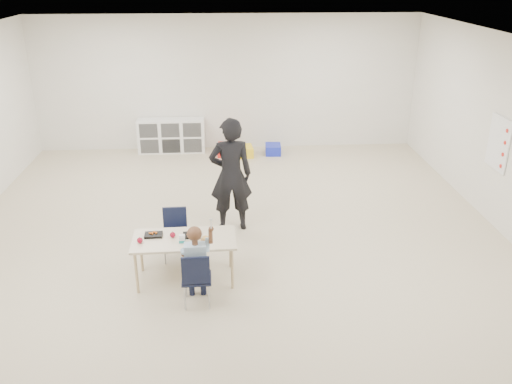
{
  "coord_description": "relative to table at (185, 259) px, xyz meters",
  "views": [
    {
      "loc": [
        -0.1,
        -6.85,
        3.7
      ],
      "look_at": [
        0.32,
        -0.09,
        0.85
      ],
      "focal_mm": 38.0,
      "sensor_mm": 36.0,
      "label": 1
    }
  ],
  "objects": [
    {
      "name": "chair_far",
      "position": [
        -0.16,
        0.53,
        0.05
      ],
      "size": [
        0.35,
        0.33,
        0.7
      ],
      "primitive_type": null,
      "rotation": [
        0.0,
        0.0,
        0.02
      ],
      "color": "black",
      "rests_on": "ground"
    },
    {
      "name": "room",
      "position": [
        0.62,
        0.88,
        1.1
      ],
      "size": [
        9.0,
        9.02,
        2.8
      ],
      "color": "#C4B297",
      "rests_on": "ground"
    },
    {
      "name": "milk_carton",
      "position": [
        -0.02,
        -0.11,
        0.34
      ],
      "size": [
        0.07,
        0.07,
        0.1
      ],
      "primitive_type": "cube",
      "rotation": [
        0.0,
        0.0,
        0.02
      ],
      "color": "white",
      "rests_on": "table"
    },
    {
      "name": "bin_yellow",
      "position": [
        0.95,
        4.76,
        -0.19
      ],
      "size": [
        0.37,
        0.46,
        0.21
      ],
      "primitive_type": "cube",
      "rotation": [
        0.0,
        0.0,
        0.09
      ],
      "color": "yellow",
      "rests_on": "ground"
    },
    {
      "name": "rules_poster",
      "position": [
        4.6,
        1.48,
        0.95
      ],
      "size": [
        0.02,
        0.6,
        0.8
      ],
      "primitive_type": "cube",
      "color": "white",
      "rests_on": "room"
    },
    {
      "name": "cubby_shelf",
      "position": [
        -0.58,
        5.16,
        0.05
      ],
      "size": [
        1.4,
        0.4,
        0.7
      ],
      "primitive_type": "cube",
      "color": "white",
      "rests_on": "ground"
    },
    {
      "name": "apple_far",
      "position": [
        -0.53,
        -0.09,
        0.32
      ],
      "size": [
        0.07,
        0.07,
        0.07
      ],
      "primitive_type": "sphere",
      "color": "maroon",
      "rests_on": "table"
    },
    {
      "name": "apple_near",
      "position": [
        -0.14,
        0.03,
        0.32
      ],
      "size": [
        0.07,
        0.07,
        0.07
      ],
      "primitive_type": "sphere",
      "color": "maroon",
      "rests_on": "table"
    },
    {
      "name": "lunch_tray_near",
      "position": [
        0.09,
        0.05,
        0.3
      ],
      "size": [
        0.22,
        0.17,
        0.03
      ],
      "primitive_type": "cube",
      "rotation": [
        0.0,
        0.0,
        0.02
      ],
      "color": "black",
      "rests_on": "table"
    },
    {
      "name": "adult",
      "position": [
        0.61,
        1.42,
        0.57
      ],
      "size": [
        0.66,
        0.46,
        1.72
      ],
      "primitive_type": "imported",
      "rotation": [
        0.0,
        0.0,
        3.22
      ],
      "color": "black",
      "rests_on": "ground"
    },
    {
      "name": "chair_near",
      "position": [
        0.16,
        -0.53,
        0.05
      ],
      "size": [
        0.35,
        0.33,
        0.7
      ],
      "primitive_type": null,
      "rotation": [
        0.0,
        0.0,
        0.02
      ],
      "color": "black",
      "rests_on": "ground"
    },
    {
      "name": "bin_red",
      "position": [
        0.57,
        4.86,
        -0.18
      ],
      "size": [
        0.38,
        0.47,
        0.22
      ],
      "primitive_type": "cube",
      "rotation": [
        0.0,
        0.0,
        -0.04
      ],
      "color": "red",
      "rests_on": "ground"
    },
    {
      "name": "bread_roll",
      "position": [
        0.27,
        -0.08,
        0.32
      ],
      "size": [
        0.09,
        0.09,
        0.07
      ],
      "primitive_type": "ellipsoid",
      "color": "tan",
      "rests_on": "table"
    },
    {
      "name": "lunch_tray_far",
      "position": [
        -0.38,
        0.09,
        0.3
      ],
      "size": [
        0.22,
        0.17,
        0.03
      ],
      "primitive_type": "cube",
      "rotation": [
        0.0,
        0.0,
        0.02
      ],
      "color": "black",
      "rests_on": "table"
    },
    {
      "name": "bin_blue",
      "position": [
        1.56,
        4.86,
        -0.2
      ],
      "size": [
        0.34,
        0.42,
        0.2
      ],
      "primitive_type": "cube",
      "rotation": [
        0.0,
        0.0,
        -0.05
      ],
      "color": "#1927BF",
      "rests_on": "ground"
    },
    {
      "name": "table",
      "position": [
        0.0,
        0.0,
        0.0
      ],
      "size": [
        1.29,
        0.67,
        0.58
      ],
      "rotation": [
        0.0,
        0.0,
        0.02
      ],
      "color": "beige",
      "rests_on": "ground"
    },
    {
      "name": "child",
      "position": [
        0.16,
        -0.53,
        0.26
      ],
      "size": [
        0.48,
        0.48,
        1.1
      ],
      "primitive_type": null,
      "rotation": [
        0.0,
        0.0,
        0.02
      ],
      "color": "#AAC7E7",
      "rests_on": "chair_near"
    }
  ]
}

